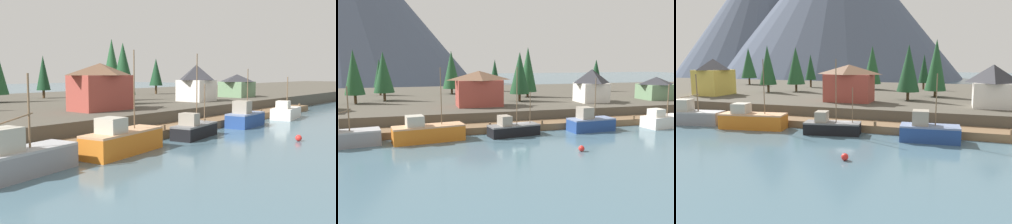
% 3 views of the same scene
% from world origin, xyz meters
% --- Properties ---
extents(ground_plane, '(400.00, 400.00, 1.00)m').
position_xyz_m(ground_plane, '(0.00, 20.00, -0.50)').
color(ground_plane, '#476675').
extents(dock, '(80.00, 4.00, 1.60)m').
position_xyz_m(dock, '(0.00, 1.99, 0.50)').
color(dock, brown).
rests_on(dock, ground_plane).
extents(shoreline_bank, '(400.00, 56.00, 2.50)m').
position_xyz_m(shoreline_bank, '(0.00, 32.00, 1.25)').
color(shoreline_bank, '#4C473D').
rests_on(shoreline_bank, ground_plane).
extents(fishing_boat_grey, '(9.35, 4.32, 7.39)m').
position_xyz_m(fishing_boat_grey, '(-23.35, -2.36, 1.23)').
color(fishing_boat_grey, gray).
rests_on(fishing_boat_grey, ground_plane).
extents(fishing_boat_orange, '(9.42, 4.17, 9.56)m').
position_xyz_m(fishing_boat_orange, '(-12.89, -2.27, 1.25)').
color(fishing_boat_orange, '#CC6B1E').
rests_on(fishing_boat_orange, ground_plane).
extents(fishing_boat_black, '(7.46, 3.63, 9.57)m').
position_xyz_m(fishing_boat_black, '(-1.24, -1.98, 0.99)').
color(fishing_boat_black, black).
rests_on(fishing_boat_black, ground_plane).
extents(fishing_boat_blue, '(6.98, 3.42, 7.94)m').
position_xyz_m(fishing_boat_blue, '(10.90, -1.87, 1.24)').
color(fishing_boat_blue, navy).
rests_on(fishing_boat_blue, ground_plane).
extents(fishing_boat_white, '(7.58, 4.24, 6.75)m').
position_xyz_m(fishing_boat_white, '(23.65, -2.33, 1.05)').
color(fishing_boat_white, silver).
rests_on(fishing_boat_white, ground_plane).
extents(house_white, '(5.57, 5.28, 6.29)m').
position_xyz_m(house_white, '(18.78, 11.90, 5.72)').
color(house_white, silver).
rests_on(house_white, shoreline_bank).
extents(house_red, '(8.10, 4.71, 6.17)m').
position_xyz_m(house_red, '(-3.24, 11.65, 5.64)').
color(house_red, '#9E4238').
rests_on(house_red, shoreline_bank).
extents(house_green, '(6.27, 5.66, 4.60)m').
position_xyz_m(house_green, '(33.99, 12.55, 4.85)').
color(house_green, '#6B8E66').
rests_on(house_green, shoreline_bank).
extents(conifer_near_left, '(3.91, 3.91, 9.59)m').
position_xyz_m(conifer_near_left, '(5.83, 16.73, 8.04)').
color(conifer_near_left, '#4C3823').
rests_on(conifer_near_left, shoreline_bank).
extents(conifer_near_right, '(4.19, 4.19, 10.20)m').
position_xyz_m(conifer_near_right, '(-5.17, 35.31, 8.24)').
color(conifer_near_right, '#4C3823').
rests_on(conifer_near_right, shoreline_bank).
extents(conifer_mid_left, '(2.80, 2.80, 8.23)m').
position_xyz_m(conifer_mid_left, '(-21.40, 36.16, 7.53)').
color(conifer_mid_left, '#4C3823').
rests_on(conifer_mid_left, shoreline_bank).
extents(conifer_mid_right, '(3.99, 3.99, 10.80)m').
position_xyz_m(conifer_mid_right, '(9.97, 23.74, 8.48)').
color(conifer_mid_right, '#4C3823').
rests_on(conifer_mid_right, shoreline_bank).
extents(conifer_back_left, '(3.05, 3.05, 8.18)m').
position_xyz_m(conifer_back_left, '(31.67, 32.40, 7.55)').
color(conifer_back_left, '#4C3823').
rests_on(conifer_back_left, shoreline_bank).
extents(conifer_back_right, '(3.97, 3.97, 9.69)m').
position_xyz_m(conifer_back_right, '(-19.76, 24.79, 8.14)').
color(conifer_back_right, '#4C3823').
rests_on(conifer_back_right, shoreline_bank).
extents(conifer_centre, '(2.63, 2.63, 8.20)m').
position_xyz_m(conifer_centre, '(6.36, 39.07, 7.35)').
color(conifer_centre, '#4C3823').
rests_on(conifer_centre, shoreline_bank).
extents(conifer_far_right, '(3.61, 3.61, 9.96)m').
position_xyz_m(conifer_far_right, '(-24.65, 21.29, 8.29)').
color(conifer_far_right, '#4C3823').
rests_on(conifer_far_right, shoreline_bank).
extents(channel_buoy, '(0.70, 0.70, 0.70)m').
position_xyz_m(channel_buoy, '(4.04, -12.15, 0.35)').
color(channel_buoy, red).
rests_on(channel_buoy, ground_plane).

